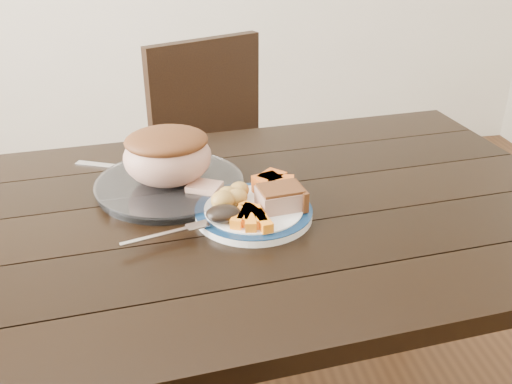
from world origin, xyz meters
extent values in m
cube|color=black|center=(0.00, 0.00, 0.73)|extent=(1.68, 1.06, 0.04)
cube|color=black|center=(0.68, 0.44, 0.35)|extent=(0.07, 0.07, 0.71)
cube|color=black|center=(0.13, 0.65, 0.45)|extent=(0.56, 0.56, 0.04)
cube|color=black|center=(0.05, 0.83, 0.70)|extent=(0.40, 0.21, 0.46)
cube|color=black|center=(0.22, 0.89, 0.21)|extent=(0.04, 0.04, 0.43)
cube|color=black|center=(0.37, 0.56, 0.21)|extent=(0.04, 0.04, 0.43)
cube|color=black|center=(-0.11, 0.74, 0.21)|extent=(0.04, 0.04, 0.43)
cube|color=black|center=(0.04, 0.41, 0.21)|extent=(0.04, 0.04, 0.43)
cylinder|color=white|center=(0.07, -0.03, 0.76)|extent=(0.25, 0.25, 0.02)
torus|color=#0E2748|center=(0.07, -0.03, 0.77)|extent=(0.25, 0.25, 0.02)
cylinder|color=white|center=(-0.09, 0.12, 0.76)|extent=(0.33, 0.33, 0.02)
cube|color=tan|center=(0.13, -0.04, 0.79)|extent=(0.10, 0.08, 0.04)
ellipsoid|color=gold|center=(0.02, 0.00, 0.79)|extent=(0.04, 0.04, 0.04)
ellipsoid|color=gold|center=(0.05, 0.02, 0.79)|extent=(0.04, 0.04, 0.04)
ellipsoid|color=gold|center=(0.01, -0.03, 0.79)|extent=(0.05, 0.04, 0.04)
ellipsoid|color=gold|center=(0.04, -0.01, 0.79)|extent=(0.04, 0.04, 0.04)
cube|color=orange|center=(0.05, -0.10, 0.78)|extent=(0.03, 0.07, 0.02)
cube|color=orange|center=(0.08, -0.11, 0.78)|extent=(0.03, 0.07, 0.02)
cube|color=orange|center=(0.04, -0.08, 0.78)|extent=(0.05, 0.07, 0.02)
cube|color=orange|center=(0.07, -0.09, 0.78)|extent=(0.03, 0.07, 0.02)
cube|color=orange|center=(0.05, -0.08, 0.78)|extent=(0.05, 0.07, 0.02)
cube|color=orange|center=(0.06, -0.07, 0.78)|extent=(0.05, 0.07, 0.02)
cube|color=orange|center=(0.11, 0.03, 0.79)|extent=(0.07, 0.06, 0.04)
cube|color=orange|center=(0.14, 0.02, 0.79)|extent=(0.06, 0.06, 0.04)
cube|color=orange|center=(0.13, 0.04, 0.79)|extent=(0.07, 0.07, 0.04)
ellipsoid|color=black|center=(0.00, -0.07, 0.79)|extent=(0.07, 0.05, 0.03)
cube|color=silver|center=(-0.13, -0.11, 0.77)|extent=(0.14, 0.05, 0.00)
cube|color=silver|center=(-0.05, -0.09, 0.77)|extent=(0.05, 0.04, 0.00)
ellipsoid|color=tan|center=(-0.09, 0.12, 0.83)|extent=(0.20, 0.17, 0.13)
cube|color=tan|center=(-0.02, 0.07, 0.78)|extent=(0.09, 0.08, 0.02)
cube|color=silver|center=(-0.23, 0.27, 0.75)|extent=(0.19, 0.10, 0.00)
cube|color=black|center=(-0.08, 0.20, 0.76)|extent=(0.12, 0.07, 0.01)
camera|label=1|loc=(-0.10, -1.05, 1.35)|focal=40.00mm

